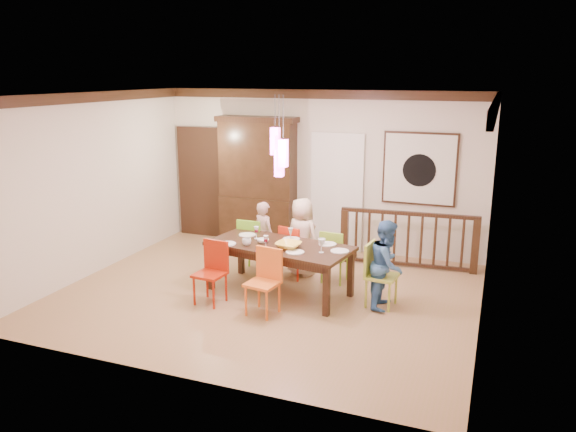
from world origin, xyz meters
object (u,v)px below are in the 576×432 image
(chair_far_left, at_px, (254,241))
(person_far_mid, at_px, (302,237))
(person_end_right, at_px, (387,264))
(dining_table, at_px, (280,250))
(chair_end_right, at_px, (382,271))
(balustrade, at_px, (408,238))
(china_hutch, at_px, (258,182))
(person_far_left, at_px, (264,236))

(chair_far_left, bearing_deg, person_far_mid, -170.52)
(person_end_right, bearing_deg, dining_table, 93.35)
(chair_end_right, bearing_deg, balustrade, 3.67)
(balustrade, height_order, person_far_mid, person_far_mid)
(balustrade, xyz_separation_m, person_far_mid, (-1.54, -0.96, 0.13))
(dining_table, xyz_separation_m, person_far_mid, (0.05, 0.86, -0.03))
(chair_far_left, relative_size, person_end_right, 0.72)
(china_hutch, distance_m, balustrade, 2.99)
(dining_table, bearing_deg, china_hutch, 130.32)
(person_far_mid, bearing_deg, chair_far_left, 29.07)
(chair_far_left, bearing_deg, dining_table, 136.23)
(balustrade, bearing_deg, china_hutch, 169.11)
(person_end_right, bearing_deg, person_far_left, 71.24)
(china_hutch, bearing_deg, chair_far_left, -69.09)
(dining_table, bearing_deg, chair_far_left, 145.10)
(chair_end_right, bearing_deg, china_hutch, 59.05)
(china_hutch, xyz_separation_m, person_far_mid, (1.35, -1.31, -0.58))
(person_end_right, bearing_deg, person_far_mid, 63.76)
(person_far_left, height_order, person_far_mid, person_far_mid)
(balustrade, height_order, person_end_right, person_end_right)
(chair_far_left, bearing_deg, person_end_right, 163.98)
(balustrade, relative_size, person_end_right, 1.83)
(chair_far_left, relative_size, person_far_left, 0.78)
(china_hutch, bearing_deg, balustrade, -6.83)
(dining_table, height_order, person_far_mid, person_far_mid)
(chair_end_right, height_order, person_far_mid, person_far_mid)
(dining_table, distance_m, person_far_mid, 0.86)
(person_far_left, bearing_deg, balustrade, -130.58)
(chair_far_left, height_order, person_far_mid, person_far_mid)
(person_far_left, relative_size, person_far_mid, 0.91)
(dining_table, height_order, china_hutch, china_hutch)
(chair_far_left, height_order, person_end_right, person_end_right)
(person_far_mid, distance_m, person_end_right, 1.74)
(china_hutch, bearing_deg, person_far_left, -62.39)
(china_hutch, relative_size, person_end_right, 1.94)
(balustrade, height_order, person_far_left, person_far_left)
(person_far_left, xyz_separation_m, person_far_mid, (0.67, -0.01, 0.06))
(china_hutch, height_order, balustrade, china_hutch)
(person_end_right, bearing_deg, chair_end_right, 88.39)
(chair_far_left, relative_size, china_hutch, 0.37)
(china_hutch, relative_size, person_far_left, 2.09)
(dining_table, height_order, person_far_left, person_far_left)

